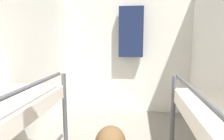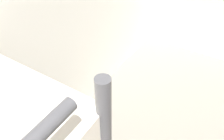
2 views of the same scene
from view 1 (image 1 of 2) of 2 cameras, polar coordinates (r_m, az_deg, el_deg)
The scene contains 2 objects.
wall_back at distance 3.85m, azimuth 4.26°, elevation 4.49°, with size 2.47×0.06×2.23m.
hanging_coat at distance 3.69m, azimuth 5.47°, elevation 10.75°, with size 0.44×0.12×0.90m.
Camera 1 is at (0.18, 0.44, 1.39)m, focal length 32.00 mm.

